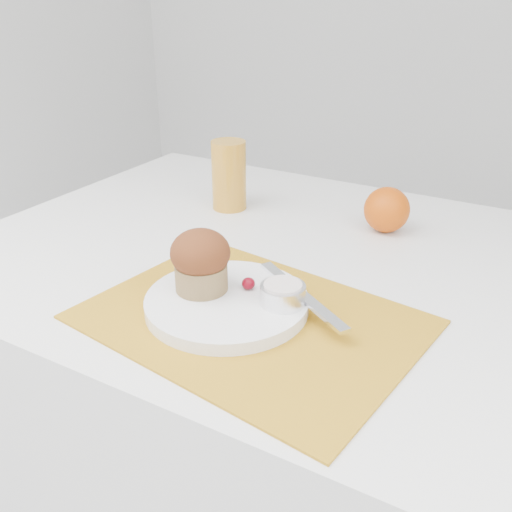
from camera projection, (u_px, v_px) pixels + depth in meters
The scene contains 11 objects.
table at pixel (310, 439), 1.08m from camera, with size 1.20×0.80×0.75m, color white.
placemat at pixel (251, 319), 0.76m from camera, with size 0.43×0.31×0.00m, color #C0861A.
plate at pixel (227, 303), 0.78m from camera, with size 0.22×0.22×0.02m, color white.
ramekin at pixel (283, 294), 0.75m from camera, with size 0.06×0.06×0.03m, color silver.
cream at pixel (283, 286), 0.75m from camera, with size 0.05×0.05×0.01m, color silver.
raspberry_near at pixel (248, 283), 0.79m from camera, with size 0.02×0.02×0.02m, color #4F020C.
raspberry_far at pixel (269, 291), 0.77m from camera, with size 0.02×0.02×0.02m, color #4E0209.
butter_knife at pixel (301, 294), 0.77m from camera, with size 0.21×0.02×0.01m, color silver.
orange at pixel (387, 210), 1.01m from camera, with size 0.08×0.08×0.08m, color #D45107.
juice_glass at pixel (229, 175), 1.11m from camera, with size 0.07×0.07×0.13m, color gold.
muffin at pixel (201, 260), 0.77m from camera, with size 0.08×0.08×0.09m.
Camera 1 is at (0.32, -0.71, 1.16)m, focal length 40.00 mm.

